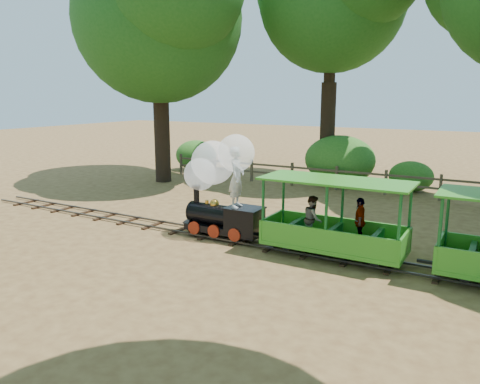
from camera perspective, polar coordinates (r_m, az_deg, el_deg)
The scene contains 9 objects.
ground at distance 12.27m, azimuth 4.03°, elevation -6.72°, with size 90.00×90.00×0.00m, color olive.
track at distance 12.25m, azimuth 4.03°, elevation -6.41°, with size 22.00×1.00×0.10m.
locomotive at distance 12.71m, azimuth -2.58°, elevation 1.65°, with size 2.55×1.20×2.93m.
carriage_front at distance 11.48m, azimuth 11.34°, elevation -4.23°, with size 3.53×1.44×1.83m.
oak_nw at distance 21.73m, azimuth -9.90°, elevation 21.11°, with size 9.00×7.92×10.69m.
fence at distance 19.44m, azimuth 14.48°, elevation 1.62°, with size 18.10×0.10×1.00m.
shrub_west at distance 24.46m, azimuth -5.37°, elevation 4.47°, with size 2.27×1.75×1.57m, color #2D6B1E.
shrub_mid_w at distance 20.97m, azimuth 12.05°, elevation 3.84°, with size 3.12×2.40×2.16m, color #2D6B1E.
shrub_mid_e at distance 20.32m, azimuth 20.13°, elevation 1.82°, with size 1.79×1.37×1.24m, color #2D6B1E.
Camera 1 is at (5.06, -10.47, 3.89)m, focal length 35.00 mm.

